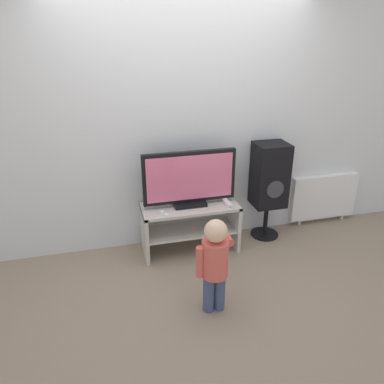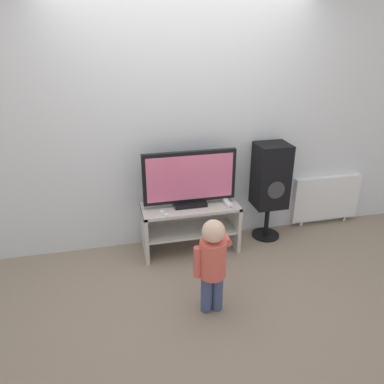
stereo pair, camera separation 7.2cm
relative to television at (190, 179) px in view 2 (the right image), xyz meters
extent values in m
plane|color=gray|center=(0.00, -0.22, -0.80)|extent=(16.00, 16.00, 0.00)
cube|color=silver|center=(0.00, 0.27, 0.50)|extent=(10.00, 0.06, 2.60)
cube|color=beige|center=(0.00, -0.02, -0.29)|extent=(0.99, 0.41, 0.03)
cube|color=beige|center=(0.00, -0.02, -0.56)|extent=(0.95, 0.37, 0.02)
cube|color=beige|center=(-0.48, -0.02, -0.54)|extent=(0.04, 0.41, 0.52)
cube|color=beige|center=(0.48, -0.02, -0.54)|extent=(0.04, 0.41, 0.52)
cube|color=black|center=(0.00, 0.00, -0.26)|extent=(0.33, 0.20, 0.04)
cube|color=black|center=(0.00, 0.00, 0.03)|extent=(0.94, 0.05, 0.53)
cube|color=#D8668C|center=(0.00, -0.03, 0.03)|extent=(0.87, 0.01, 0.46)
cube|color=white|center=(0.37, -0.11, -0.26)|extent=(0.05, 0.18, 0.04)
cube|color=#3F8CE5|center=(0.37, -0.20, -0.26)|extent=(0.03, 0.00, 0.01)
cube|color=white|center=(-0.29, -0.16, -0.27)|extent=(0.08, 0.13, 0.02)
cylinder|color=#337FD8|center=(-0.29, -0.16, -0.26)|extent=(0.01, 0.01, 0.00)
cylinder|color=#3F4C72|center=(-0.09, -0.97, -0.62)|extent=(0.09, 0.09, 0.35)
cylinder|color=#3F4C72|center=(0.01, -0.97, -0.62)|extent=(0.09, 0.09, 0.35)
cylinder|color=#D1594C|center=(-0.04, -0.97, -0.29)|extent=(0.21, 0.21, 0.31)
sphere|color=beige|center=(-0.04, -0.97, -0.05)|extent=(0.18, 0.18, 0.18)
cylinder|color=#D1594C|center=(-0.16, -0.97, -0.31)|extent=(0.07, 0.07, 0.26)
cylinder|color=#D1594C|center=(0.09, -0.84, -0.17)|extent=(0.07, 0.26, 0.07)
sphere|color=beige|center=(0.09, -0.71, -0.17)|extent=(0.08, 0.08, 0.08)
cube|color=white|center=(0.09, -0.67, -0.17)|extent=(0.03, 0.13, 0.02)
cylinder|color=black|center=(0.90, 0.06, -0.79)|extent=(0.31, 0.31, 0.02)
cylinder|color=black|center=(0.90, 0.06, -0.60)|extent=(0.05, 0.05, 0.39)
cube|color=black|center=(0.90, 0.06, -0.06)|extent=(0.34, 0.31, 0.70)
cylinder|color=#38383D|center=(0.90, -0.10, -0.17)|extent=(0.19, 0.01, 0.19)
cube|color=white|center=(1.70, 0.20, -0.47)|extent=(0.84, 0.08, 0.54)
cube|color=silver|center=(1.41, 0.20, -0.77)|extent=(0.03, 0.05, 0.06)
cube|color=silver|center=(1.99, 0.20, -0.77)|extent=(0.03, 0.05, 0.06)
camera|label=1|loc=(-0.84, -3.35, 1.37)|focal=35.00mm
camera|label=2|loc=(-0.77, -3.36, 1.37)|focal=35.00mm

